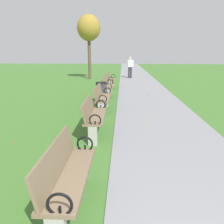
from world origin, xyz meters
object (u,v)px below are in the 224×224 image
at_px(tree_2, 89,29).
at_px(pedestrian_walking, 130,66).
at_px(park_bench_6, 110,80).
at_px(park_bench_2, 67,174).
at_px(park_bench_5, 107,86).
at_px(trash_bin, 101,92).
at_px(park_bench_4, 102,98).
at_px(park_bench_3, 94,115).

xyz_separation_m(tree_2, pedestrian_walking, (3.10, 0.56, -2.73)).
xyz_separation_m(park_bench_6, pedestrian_walking, (1.29, 5.15, 0.44)).
height_order(park_bench_2, park_bench_5, same).
relative_size(pedestrian_walking, trash_bin, 1.93).
height_order(park_bench_4, park_bench_6, same).
distance_m(park_bench_5, park_bench_6, 2.57).
height_order(park_bench_4, trash_bin, park_bench_4).
bearing_deg(park_bench_4, trash_bin, 96.06).
bearing_deg(pedestrian_walking, park_bench_6, -104.07).
distance_m(park_bench_4, tree_2, 10.50).
distance_m(park_bench_6, tree_2, 5.86).
relative_size(park_bench_6, tree_2, 0.35).
height_order(park_bench_2, trash_bin, park_bench_2).
distance_m(park_bench_4, trash_bin, 1.40).
bearing_deg(park_bench_5, park_bench_6, 90.00).
bearing_deg(park_bench_3, trash_bin, 92.27).
bearing_deg(park_bench_4, park_bench_3, -90.00).
bearing_deg(park_bench_5, tree_2, 104.18).
height_order(park_bench_2, pedestrian_walking, pedestrian_walking).
distance_m(park_bench_2, park_bench_4, 5.18).
distance_m(park_bench_2, park_bench_3, 2.85).
bearing_deg(park_bench_2, pedestrian_walking, 85.27).
height_order(park_bench_5, tree_2, tree_2).
relative_size(park_bench_4, park_bench_5, 1.00).
bearing_deg(park_bench_4, park_bench_6, 90.00).
relative_size(park_bench_4, trash_bin, 1.92).
height_order(tree_2, pedestrian_walking, tree_2).
bearing_deg(park_bench_6, park_bench_4, -90.00).
relative_size(park_bench_2, park_bench_3, 1.00).
bearing_deg(tree_2, trash_bin, -78.88).
xyz_separation_m(park_bench_3, park_bench_6, (0.00, 7.58, 0.00)).
xyz_separation_m(park_bench_2, park_bench_4, (0.00, 5.18, 0.00)).
bearing_deg(trash_bin, park_bench_5, 83.54).
xyz_separation_m(park_bench_4, pedestrian_walking, (1.29, 10.40, 0.44)).
xyz_separation_m(park_bench_4, park_bench_5, (-0.00, 2.69, 0.00)).
height_order(park_bench_4, pedestrian_walking, pedestrian_walking).
xyz_separation_m(park_bench_3, pedestrian_walking, (1.29, 12.73, 0.44)).
bearing_deg(trash_bin, park_bench_4, -83.94).
bearing_deg(park_bench_3, pedestrian_walking, 84.21).
distance_m(park_bench_2, trash_bin, 6.57).
bearing_deg(park_bench_4, park_bench_2, -90.00).
bearing_deg(park_bench_3, tree_2, 98.45).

